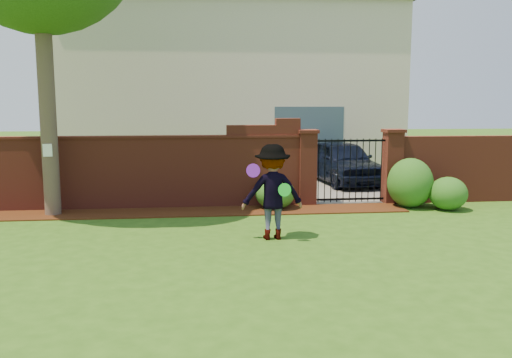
{
  "coord_description": "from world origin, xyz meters",
  "views": [
    {
      "loc": [
        -0.3,
        -8.93,
        2.56
      ],
      "look_at": [
        0.83,
        1.4,
        1.05
      ],
      "focal_mm": 37.35,
      "sensor_mm": 36.0,
      "label": 1
    }
  ],
  "objects": [
    {
      "name": "frisbee_purple",
      "position": [
        0.7,
        0.62,
        1.32
      ],
      "size": [
        0.25,
        0.08,
        0.25
      ],
      "primitive_type": "cylinder",
      "rotation": [
        1.36,
        0.0,
        0.02
      ],
      "color": "purple",
      "rests_on": "man"
    },
    {
      "name": "house",
      "position": [
        1.0,
        12.0,
        3.16
      ],
      "size": [
        12.4,
        6.4,
        6.3
      ],
      "color": "beige",
      "rests_on": "ground"
    },
    {
      "name": "pillar_left",
      "position": [
        2.4,
        4.0,
        0.96
      ],
      "size": [
        0.5,
        0.5,
        1.88
      ],
      "color": "maroon",
      "rests_on": "ground"
    },
    {
      "name": "pillar_right",
      "position": [
        4.6,
        4.0,
        0.96
      ],
      "size": [
        0.5,
        0.5,
        1.88
      ],
      "color": "maroon",
      "rests_on": "ground"
    },
    {
      "name": "driveway",
      "position": [
        3.5,
        8.0,
        0.01
      ],
      "size": [
        3.2,
        8.0,
        0.01
      ],
      "primitive_type": "cube",
      "color": "slate",
      "rests_on": "ground"
    },
    {
      "name": "frisbee_green",
      "position": [
        1.25,
        0.46,
        0.98
      ],
      "size": [
        0.24,
        0.15,
        0.24
      ],
      "primitive_type": "cylinder",
      "rotation": [
        1.43,
        0.0,
        -0.43
      ],
      "color": "green",
      "rests_on": "man"
    },
    {
      "name": "car",
      "position": [
        4.29,
        7.22,
        0.68
      ],
      "size": [
        2.03,
        4.13,
        1.36
      ],
      "primitive_type": "imported",
      "rotation": [
        0.0,
        0.0,
        0.11
      ],
      "color": "black",
      "rests_on": "ground"
    },
    {
      "name": "iron_gate",
      "position": [
        3.5,
        4.0,
        0.85
      ],
      "size": [
        1.78,
        0.03,
        1.6
      ],
      "color": "black",
      "rests_on": "ground"
    },
    {
      "name": "ground",
      "position": [
        0.0,
        0.0,
        -0.01
      ],
      "size": [
        80.0,
        80.0,
        0.01
      ],
      "primitive_type": "cube",
      "color": "#2D5615",
      "rests_on": "ground"
    },
    {
      "name": "paper_notice",
      "position": [
        -3.6,
        3.21,
        1.5
      ],
      "size": [
        0.2,
        0.01,
        0.28
      ],
      "primitive_type": "cube",
      "color": "white",
      "rests_on": "tree"
    },
    {
      "name": "shrub_middle",
      "position": [
        4.83,
        3.38,
        0.61
      ],
      "size": [
        1.1,
        1.1,
        1.21
      ],
      "primitive_type": "ellipsoid",
      "color": "#195419",
      "rests_on": "ground"
    },
    {
      "name": "man",
      "position": [
        1.07,
        0.75,
        0.89
      ],
      "size": [
        1.18,
        0.7,
        1.78
      ],
      "primitive_type": "imported",
      "rotation": [
        0.0,
        0.0,
        3.18
      ],
      "color": "gray",
      "rests_on": "ground"
    },
    {
      "name": "shrub_right",
      "position": [
        5.61,
        2.97,
        0.4
      ],
      "size": [
        0.9,
        0.9,
        0.8
      ],
      "primitive_type": "ellipsoid",
      "color": "#195419",
      "rests_on": "ground"
    },
    {
      "name": "brick_wall",
      "position": [
        -2.01,
        4.0,
        0.93
      ],
      "size": [
        8.7,
        0.31,
        2.16
      ],
      "color": "maroon",
      "rests_on": "ground"
    },
    {
      "name": "brick_wall_return",
      "position": [
        6.6,
        4.0,
        0.85
      ],
      "size": [
        4.0,
        0.25,
        1.7
      ],
      "primitive_type": "cube",
      "color": "maroon",
      "rests_on": "ground"
    },
    {
      "name": "shrub_left",
      "position": [
        1.53,
        3.53,
        0.39
      ],
      "size": [
        0.95,
        0.95,
        0.78
      ],
      "primitive_type": "ellipsoid",
      "color": "#195419",
      "rests_on": "ground"
    },
    {
      "name": "mulch_bed",
      "position": [
        -0.95,
        3.34,
        0.01
      ],
      "size": [
        11.1,
        1.08,
        0.03
      ],
      "primitive_type": "cube",
      "color": "#351709",
      "rests_on": "ground"
    }
  ]
}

